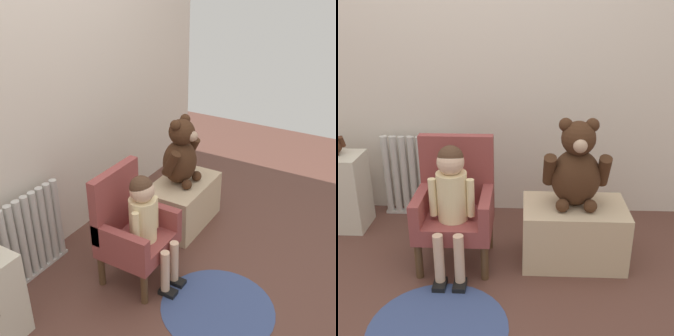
{
  "view_description": "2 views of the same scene",
  "coord_description": "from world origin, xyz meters",
  "views": [
    {
      "loc": [
        -1.85,
        -0.81,
        1.89
      ],
      "look_at": [
        0.34,
        0.48,
        0.61
      ],
      "focal_mm": 45.0,
      "sensor_mm": 36.0,
      "label": 1
    },
    {
      "loc": [
        0.31,
        -1.69,
        1.47
      ],
      "look_at": [
        0.22,
        0.51,
        0.59
      ],
      "focal_mm": 45.0,
      "sensor_mm": 36.0,
      "label": 2
    }
  ],
  "objects": [
    {
      "name": "back_wall",
      "position": [
        0.0,
        1.18,
        1.2
      ],
      "size": [
        3.8,
        0.05,
        2.4
      ],
      "primitive_type": "cube",
      "color": "beige",
      "rests_on": "ground_plane"
    },
    {
      "name": "large_teddy_bear",
      "position": [
        0.61,
        0.53,
        0.59
      ],
      "size": [
        0.38,
        0.26,
        0.52
      ],
      "color": "#3E2314",
      "rests_on": "low_bench"
    },
    {
      "name": "child_armchair",
      "position": [
        -0.08,
        0.5,
        0.36
      ],
      "size": [
        0.43,
        0.39,
        0.75
      ],
      "color": "brown",
      "rests_on": "ground_plane"
    },
    {
      "name": "child_figure",
      "position": [
        -0.08,
        0.38,
        0.49
      ],
      "size": [
        0.25,
        0.35,
        0.75
      ],
      "color": "beige",
      "rests_on": "ground_plane"
    },
    {
      "name": "floor_rug",
      "position": [
        -0.08,
        -0.12,
        0.0
      ],
      "size": [
        0.68,
        0.68,
        0.01
      ],
      "primitive_type": "cylinder",
      "color": "#39497A",
      "rests_on": "ground_plane"
    },
    {
      "name": "low_bench",
      "position": [
        0.62,
        0.51,
        0.18
      ],
      "size": [
        0.6,
        0.38,
        0.36
      ],
      "primitive_type": "cube",
      "color": "tan",
      "rests_on": "ground_plane"
    },
    {
      "name": "ground_plane",
      "position": [
        0.0,
        0.0,
        0.0
      ],
      "size": [
        6.0,
        6.0,
        0.0
      ],
      "primitive_type": "plane",
      "color": "brown"
    },
    {
      "name": "radiator",
      "position": [
        -0.41,
        1.05,
        0.29
      ],
      "size": [
        0.56,
        0.05,
        0.59
      ],
      "color": "beige",
      "rests_on": "ground_plane"
    }
  ]
}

